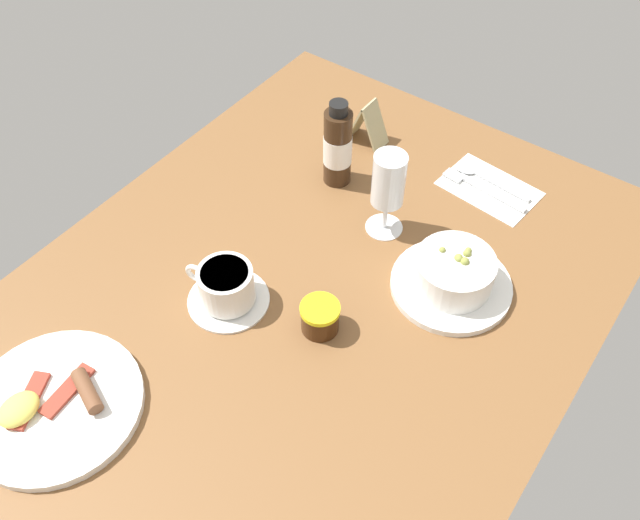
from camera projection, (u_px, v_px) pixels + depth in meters
ground_plane at (310, 296)px, 110.83cm from camera, size 110.00×84.00×3.00cm
porridge_bowl at (453, 275)px, 107.63cm from camera, size 19.45×19.45×7.55cm
cutlery_setting at (487, 186)px, 125.24cm from camera, size 13.04×18.01×0.90cm
coffee_cup at (226, 287)px, 105.77cm from camera, size 13.03×13.58×7.08cm
wine_glass at (388, 184)px, 110.99cm from camera, size 6.51×6.51×15.99cm
jam_jar at (320, 317)px, 103.03cm from camera, size 6.11×6.11×5.11cm
sauce_bottle_brown at (338, 147)px, 121.11cm from camera, size 5.14×5.14×17.06cm
breakfast_plate at (54, 405)px, 95.26cm from camera, size 24.55×24.55×3.70cm
menu_card at (368, 123)px, 130.76cm from camera, size 4.79×7.42×8.99cm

